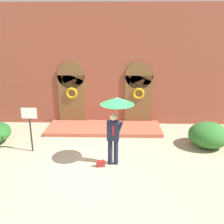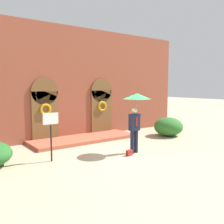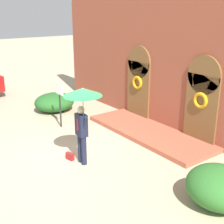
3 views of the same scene
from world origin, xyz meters
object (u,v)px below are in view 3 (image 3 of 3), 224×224
shrub_right (219,187)px  handbag (70,156)px  person_with_umbrella (82,103)px  sign_post (60,98)px  shrub_left (54,102)px

shrub_right → handbag: bearing=-157.9°
person_with_umbrella → sign_post: person_with_umbrella is taller
shrub_left → shrub_right: (8.77, -0.11, 0.08)m
person_with_umbrella → shrub_left: size_ratio=1.31×
handbag → shrub_right: size_ratio=0.18×
handbag → sign_post: sign_post is taller
handbag → shrub_right: (4.13, 1.68, 0.38)m
person_with_umbrella → shrub_right: (3.62, 1.48, -1.42)m
person_with_umbrella → shrub_left: bearing=162.9°
handbag → sign_post: 3.07m
person_with_umbrella → sign_post: size_ratio=1.37×
shrub_left → shrub_right: size_ratio=1.15×
handbag → sign_post: (-2.68, 1.09, 1.05)m
handbag → shrub_right: shrub_right is taller
handbag → person_with_umbrella: bearing=8.4°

